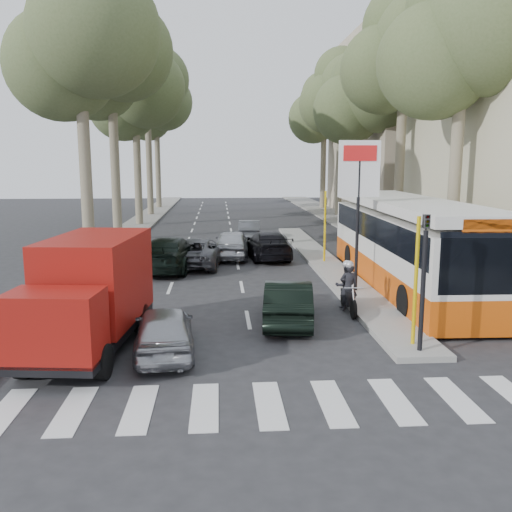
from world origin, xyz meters
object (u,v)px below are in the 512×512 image
Objects in this scene: red_truck at (90,292)px; city_bus at (407,241)px; dark_hatchback at (288,302)px; motorcycle at (347,288)px; silver_hatchback at (164,330)px.

city_bus is (10.59, 6.37, 0.29)m from red_truck.
red_truck is (-5.41, -1.95, 0.88)m from dark_hatchback.
city_bus reaches higher than dark_hatchback.
motorcycle is (2.10, 1.17, 0.12)m from dark_hatchback.
motorcycle is at bearing -132.03° from city_bus.
red_truck reaches higher than silver_hatchback.
red_truck is at bearing -156.66° from motorcycle.
dark_hatchback is 1.98× the size of motorcycle.
city_bus reaches higher than silver_hatchback.
dark_hatchback is 0.71× the size of red_truck.
dark_hatchback reaches higher than silver_hatchback.
silver_hatchback is 2.18m from red_truck.
dark_hatchback is at bearing -138.05° from city_bus.
red_truck is 0.43× the size of city_bus.
red_truck is 2.78× the size of motorcycle.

